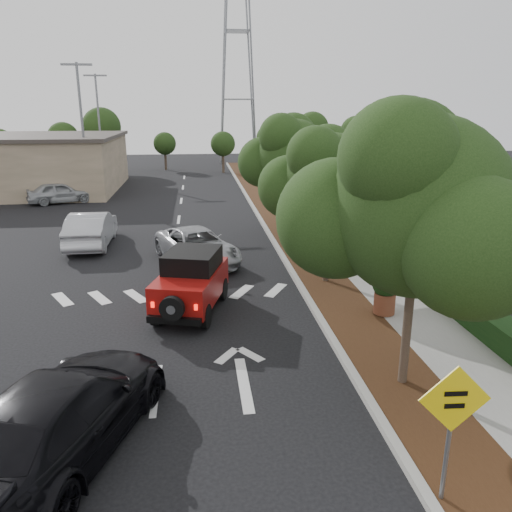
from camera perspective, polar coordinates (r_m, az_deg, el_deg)
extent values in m
plane|color=black|center=(11.92, -11.33, -14.73)|extent=(120.00, 120.00, 0.00)
cube|color=#9E9B93|center=(23.25, 2.14, 1.49)|extent=(0.20, 70.00, 0.15)
cube|color=black|center=(23.43, 4.56, 1.53)|extent=(1.80, 70.00, 0.12)
cube|color=gray|center=(23.87, 9.04, 1.65)|extent=(2.00, 70.00, 0.12)
cube|color=black|center=(24.20, 12.27, 2.52)|extent=(0.80, 70.00, 0.80)
cylinder|color=black|center=(16.96, -8.62, -3.48)|extent=(0.44, 0.77, 0.73)
cylinder|color=black|center=(16.61, -3.92, -3.77)|extent=(0.44, 0.77, 0.73)
cylinder|color=black|center=(14.95, -11.21, -6.45)|extent=(0.44, 0.77, 0.73)
cylinder|color=black|center=(14.54, -5.90, -6.87)|extent=(0.44, 0.77, 0.73)
cube|color=maroon|center=(15.57, -7.44, -3.34)|extent=(2.49, 3.69, 0.91)
cube|color=black|center=(15.58, -7.26, -0.42)|extent=(1.95, 2.19, 0.58)
cube|color=maroon|center=(16.75, -6.22, -2.10)|extent=(1.64, 1.30, 0.75)
cube|color=black|center=(14.16, -9.34, -7.28)|extent=(1.54, 0.58, 0.20)
cylinder|color=black|center=(13.89, -9.58, -5.94)|extent=(0.72, 0.38, 0.69)
cube|color=#FF190C|center=(14.25, -11.75, -5.48)|extent=(0.10, 0.06, 0.16)
cube|color=#FF190C|center=(13.88, -6.89, -5.85)|extent=(0.10, 0.06, 0.16)
imported|color=#9E9FA5|center=(20.58, -6.77, 1.13)|extent=(3.93, 5.43, 1.37)
imported|color=black|center=(10.15, -21.24, -16.45)|extent=(3.87, 5.87, 1.58)
imported|color=#B9BBC2|center=(24.14, -18.31, 2.97)|extent=(1.75, 4.84, 1.59)
imported|color=#A5A8AC|center=(35.86, -21.44, 6.79)|extent=(4.54, 3.11, 1.44)
cylinder|color=slate|center=(8.73, 21.14, -18.96)|extent=(0.08, 0.08, 2.19)
cube|color=yellow|center=(8.32, 21.76, -14.96)|extent=(1.12, 0.09, 1.12)
cube|color=black|center=(8.25, 21.91, -14.41)|extent=(0.35, 0.03, 0.08)
cube|color=black|center=(8.36, 21.75, -15.65)|extent=(0.31, 0.03, 0.08)
cylinder|color=brown|center=(15.65, 14.46, -5.23)|extent=(0.67, 0.67, 0.64)
sphere|color=black|center=(15.44, 14.62, -3.13)|extent=(0.80, 0.80, 0.80)
imported|color=black|center=(15.41, 14.65, -2.81)|extent=(0.70, 0.62, 0.76)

